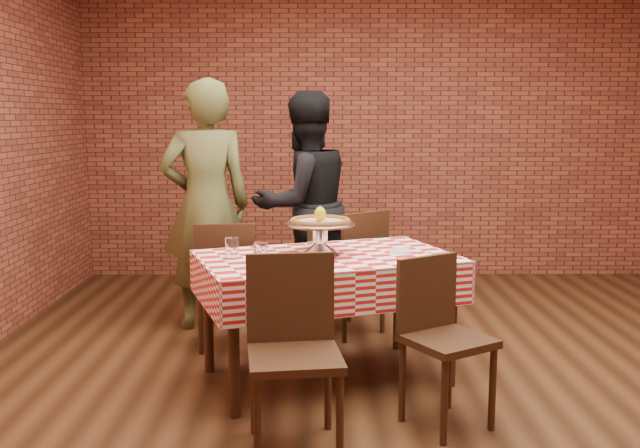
% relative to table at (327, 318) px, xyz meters
% --- Properties ---
extents(ground, '(6.00, 6.00, 0.00)m').
position_rel_table_xyz_m(ground, '(0.46, -0.18, -0.38)').
color(ground, black).
rests_on(ground, ground).
extents(back_wall, '(5.50, 0.00, 5.50)m').
position_rel_table_xyz_m(back_wall, '(0.46, 2.82, 1.08)').
color(back_wall, brown).
rests_on(back_wall, ground).
extents(table, '(1.66, 1.30, 0.75)m').
position_rel_table_xyz_m(table, '(0.00, 0.00, 0.00)').
color(table, '#341E0F').
rests_on(table, ground).
extents(tablecloth, '(1.70, 1.35, 0.25)m').
position_rel_table_xyz_m(tablecloth, '(0.00, 0.00, 0.26)').
color(tablecloth, red).
rests_on(tablecloth, table).
extents(pizza_stand, '(0.54, 0.54, 0.19)m').
position_rel_table_xyz_m(pizza_stand, '(-0.04, 0.02, 0.48)').
color(pizza_stand, silver).
rests_on(pizza_stand, tablecloth).
extents(pizza, '(0.46, 0.46, 0.03)m').
position_rel_table_xyz_m(pizza, '(-0.04, 0.02, 0.58)').
color(pizza, beige).
rests_on(pizza, pizza_stand).
extents(lemon, '(0.08, 0.08, 0.09)m').
position_rel_table_xyz_m(lemon, '(-0.04, 0.02, 0.63)').
color(lemon, yellow).
rests_on(lemon, pizza).
extents(water_glass_left, '(0.10, 0.10, 0.12)m').
position_rel_table_xyz_m(water_glass_left, '(-0.37, -0.25, 0.44)').
color(water_glass_left, white).
rests_on(water_glass_left, tablecloth).
extents(water_glass_right, '(0.10, 0.10, 0.12)m').
position_rel_table_xyz_m(water_glass_right, '(-0.55, -0.09, 0.44)').
color(water_glass_right, white).
rests_on(water_glass_right, tablecloth).
extents(side_plate, '(0.20, 0.20, 0.01)m').
position_rel_table_xyz_m(side_plate, '(0.45, 0.10, 0.39)').
color(side_plate, white).
rests_on(side_plate, tablecloth).
extents(sweetener_packet_a, '(0.06, 0.06, 0.00)m').
position_rel_table_xyz_m(sweetener_packet_a, '(0.61, 0.05, 0.39)').
color(sweetener_packet_a, white).
rests_on(sweetener_packet_a, tablecloth).
extents(sweetener_packet_b, '(0.05, 0.04, 0.00)m').
position_rel_table_xyz_m(sweetener_packet_b, '(0.63, 0.06, 0.39)').
color(sweetener_packet_b, white).
rests_on(sweetener_packet_b, tablecloth).
extents(condiment_caddy, '(0.13, 0.12, 0.14)m').
position_rel_table_xyz_m(condiment_caddy, '(-0.05, 0.29, 0.45)').
color(condiment_caddy, silver).
rests_on(condiment_caddy, tablecloth).
extents(chair_near_left, '(0.48, 0.48, 0.91)m').
position_rel_table_xyz_m(chair_near_left, '(-0.16, -0.91, 0.08)').
color(chair_near_left, '#341E0F').
rests_on(chair_near_left, ground).
extents(chair_near_right, '(0.52, 0.52, 0.86)m').
position_rel_table_xyz_m(chair_near_right, '(0.60, -0.66, 0.05)').
color(chair_near_right, '#341E0F').
rests_on(chair_near_right, ground).
extents(chair_far_left, '(0.42, 0.42, 0.88)m').
position_rel_table_xyz_m(chair_far_left, '(-0.67, 0.63, 0.06)').
color(chair_far_left, '#341E0F').
rests_on(chair_far_left, ground).
extents(chair_far_right, '(0.60, 0.60, 0.91)m').
position_rel_table_xyz_m(chair_far_right, '(0.16, 0.93, 0.08)').
color(chair_far_right, '#341E0F').
rests_on(chair_far_right, ground).
extents(diner_olive, '(0.77, 0.61, 1.84)m').
position_rel_table_xyz_m(diner_olive, '(-0.88, 1.09, 0.55)').
color(diner_olive, '#50552C').
rests_on(diner_olive, ground).
extents(diner_black, '(1.08, 1.01, 1.76)m').
position_rel_table_xyz_m(diner_black, '(-0.16, 1.37, 0.51)').
color(diner_black, black).
rests_on(diner_black, ground).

